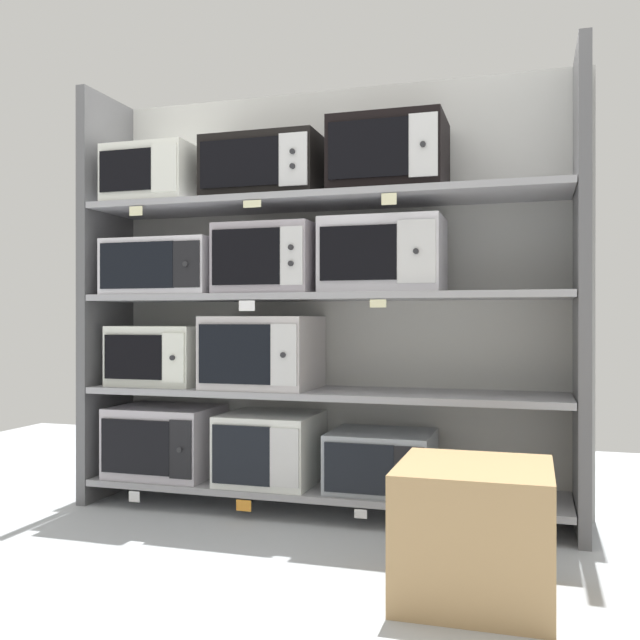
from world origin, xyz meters
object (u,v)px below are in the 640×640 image
(microwave_0, at_px, (166,441))
(microwave_6, at_px, (272,260))
(microwave_4, at_px, (263,352))
(microwave_8, at_px, (159,178))
(microwave_1, at_px, (270,448))
(microwave_10, at_px, (389,157))
(microwave_9, at_px, (265,169))
(microwave_2, at_px, (381,461))
(microwave_5, at_px, (170,268))
(microwave_7, at_px, (383,256))
(shipping_carton, at_px, (475,531))
(microwave_3, at_px, (161,355))

(microwave_0, bearing_deg, microwave_6, -0.01)
(microwave_4, distance_m, microwave_8, 1.02)
(microwave_1, bearing_deg, microwave_10, 0.02)
(microwave_4, height_order, microwave_9, microwave_9)
(microwave_6, xyz_separation_m, microwave_10, (0.56, 0.00, 0.45))
(microwave_0, xyz_separation_m, microwave_10, (1.12, 0.00, 1.33))
(microwave_1, bearing_deg, microwave_2, -0.01)
(microwave_5, relative_size, microwave_8, 1.28)
(microwave_2, bearing_deg, microwave_6, 179.99)
(microwave_1, bearing_deg, microwave_5, -179.99)
(microwave_7, xyz_separation_m, microwave_9, (-0.57, -0.00, 0.42))
(microwave_0, bearing_deg, microwave_2, -0.01)
(microwave_9, height_order, shipping_carton, microwave_9)
(microwave_1, xyz_separation_m, microwave_10, (0.57, 0.00, 1.33))
(microwave_1, height_order, microwave_10, microwave_10)
(microwave_9, bearing_deg, microwave_8, 179.98)
(microwave_4, xyz_separation_m, microwave_5, (-0.49, -0.00, 0.41))
(microwave_0, height_order, microwave_1, microwave_0)
(microwave_4, bearing_deg, microwave_5, -179.99)
(microwave_2, relative_size, microwave_7, 0.86)
(microwave_1, xyz_separation_m, microwave_8, (-0.59, 0.00, 1.31))
(microwave_1, distance_m, microwave_2, 0.53)
(microwave_7, bearing_deg, microwave_10, -0.42)
(microwave_8, bearing_deg, microwave_3, -0.78)
(microwave_0, xyz_separation_m, microwave_9, (0.52, 0.00, 1.31))
(microwave_0, height_order, microwave_10, microwave_10)
(microwave_8, xyz_separation_m, microwave_9, (0.56, -0.00, 0.01))
(microwave_1, distance_m, microwave_7, 1.04)
(microwave_9, bearing_deg, microwave_0, -179.99)
(microwave_1, relative_size, shipping_carton, 0.90)
(microwave_4, relative_size, microwave_8, 1.15)
(microwave_2, xyz_separation_m, microwave_5, (-1.06, 0.00, 0.89))
(microwave_3, bearing_deg, microwave_4, -0.03)
(microwave_2, bearing_deg, microwave_0, 179.99)
(microwave_0, distance_m, microwave_5, 0.85)
(microwave_8, distance_m, microwave_10, 1.16)
(microwave_0, relative_size, microwave_4, 1.01)
(microwave_6, bearing_deg, microwave_5, -179.99)
(microwave_5, xyz_separation_m, microwave_8, (-0.06, 0.00, 0.45))
(microwave_2, relative_size, microwave_6, 1.01)
(microwave_3, bearing_deg, microwave_8, 179.22)
(microwave_2, bearing_deg, microwave_7, 3.51)
(microwave_7, relative_size, microwave_8, 1.25)
(microwave_8, height_order, microwave_9, microwave_9)
(microwave_0, distance_m, microwave_8, 1.30)
(microwave_4, distance_m, shipping_carton, 1.42)
(microwave_2, bearing_deg, microwave_10, 0.49)
(microwave_3, distance_m, microwave_9, 1.04)
(microwave_10, bearing_deg, microwave_5, -179.99)
(microwave_9, height_order, microwave_10, microwave_10)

